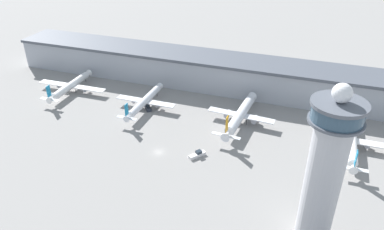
% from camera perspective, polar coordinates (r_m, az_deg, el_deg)
% --- Properties ---
extents(ground_plane, '(1000.00, 1000.00, 0.00)m').
position_cam_1_polar(ground_plane, '(159.97, -5.11, -5.65)').
color(ground_plane, gray).
extents(terminal_building, '(234.61, 25.00, 18.15)m').
position_cam_1_polar(terminal_building, '(213.00, 2.43, 6.74)').
color(terminal_building, '#A3A8B2').
rests_on(terminal_building, ground).
extents(control_tower, '(14.73, 14.73, 53.28)m').
position_cam_1_polar(control_tower, '(113.27, 19.62, -7.87)').
color(control_tower, '#BCBCC1').
rests_on(control_tower, ground).
extents(airplane_gate_alpha, '(40.47, 38.38, 11.91)m').
position_cam_1_polar(airplane_gate_alpha, '(217.92, -17.98, 4.28)').
color(airplane_gate_alpha, white).
rests_on(airplane_gate_alpha, ground).
extents(airplane_gate_bravo, '(31.63, 39.06, 11.87)m').
position_cam_1_polar(airplane_gate_bravo, '(191.35, -7.22, 2.10)').
color(airplane_gate_bravo, silver).
rests_on(airplane_gate_bravo, ground).
extents(airplane_gate_charlie, '(32.64, 43.29, 14.48)m').
position_cam_1_polar(airplane_gate_charlie, '(178.20, 7.37, 0.01)').
color(airplane_gate_charlie, silver).
rests_on(airplane_gate_charlie, ground).
extents(airplane_gate_delta, '(30.32, 43.49, 12.09)m').
position_cam_1_polar(airplane_gate_delta, '(173.34, 23.22, -3.60)').
color(airplane_gate_delta, white).
rests_on(airplane_gate_delta, ground).
extents(service_truck_catering, '(6.30, 6.97, 2.55)m').
position_cam_1_polar(service_truck_catering, '(192.54, -6.77, 1.16)').
color(service_truck_catering, black).
rests_on(service_truck_catering, ground).
extents(service_truck_fuel, '(7.36, 4.94, 3.20)m').
position_cam_1_polar(service_truck_fuel, '(172.90, 21.85, -4.53)').
color(service_truck_fuel, black).
rests_on(service_truck_fuel, ground).
extents(service_truck_baggage, '(6.32, 7.41, 2.53)m').
position_cam_1_polar(service_truck_baggage, '(156.42, 0.84, -6.05)').
color(service_truck_baggage, black).
rests_on(service_truck_baggage, ground).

